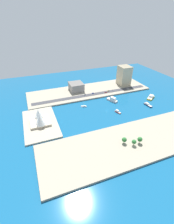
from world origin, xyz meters
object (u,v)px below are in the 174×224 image
office_block_beige (124,75)px  hatchback_blue (93,93)px  taxi_yellow_cab (108,91)px  carpark_squat_concrete (76,87)px  patrol_launch_navy (148,105)px  sailboat_small_white (84,106)px  opera_landmark (40,118)px  ferry_yellow_fast (151,97)px  van_white (128,89)px  traffic_light_waterfront (113,91)px  pickup_red (106,92)px  ferry_white_commuter (112,100)px  tugboat_red (118,112)px  sedan_silver (85,95)px

office_block_beige → hatchback_blue: office_block_beige is taller
office_block_beige → taxi_yellow_cab: office_block_beige is taller
carpark_squat_concrete → office_block_beige: (-5.91, -105.33, 12.04)m
hatchback_blue → taxi_yellow_cab: bearing=-91.6°
patrol_launch_navy → sailboat_small_white: bearing=71.0°
taxi_yellow_cab → opera_landmark: size_ratio=0.12×
ferry_yellow_fast → office_block_beige: size_ratio=0.54×
office_block_beige → van_white: 32.47m
traffic_light_waterfront → pickup_red: bearing=72.7°
ferry_white_commuter → taxi_yellow_cab: size_ratio=5.42×
sailboat_small_white → opera_landmark: opera_landmark is taller
sailboat_small_white → hatchback_blue: bearing=-40.8°
patrol_launch_navy → carpark_squat_concrete: size_ratio=0.61×
ferry_yellow_fast → taxi_yellow_cab: bearing=49.6°
hatchback_blue → traffic_light_waterfront: traffic_light_waterfront is taller
van_white → opera_landmark: 191.31m
patrol_launch_navy → pickup_red: bearing=34.3°
tugboat_red → hatchback_blue: (74.24, 11.51, 1.77)m
office_block_beige → pickup_red: office_block_beige is taller
opera_landmark → taxi_yellow_cab: bearing=-66.6°
carpark_squat_concrete → opera_landmark: size_ratio=0.81×
tugboat_red → taxi_yellow_cab: (73.34, -21.61, 1.76)m
patrol_launch_navy → taxi_yellow_cab: taxi_yellow_cab is taller
van_white → pickup_red: bearing=90.3°
ferry_yellow_fast → carpark_squat_concrete: carpark_squat_concrete is taller
tugboat_red → traffic_light_waterfront: (64.81, -25.82, 5.20)m
pickup_red → opera_landmark: size_ratio=0.14×
ferry_white_commuter → sailboat_small_white: 54.68m
van_white → opera_landmark: (-56.23, 182.73, 6.71)m
tugboat_red → patrol_launch_navy: (0.95, -59.55, -0.11)m
sailboat_small_white → van_white: bearing=-73.3°
ferry_yellow_fast → sedan_silver: 122.33m
sailboat_small_white → traffic_light_waterfront: size_ratio=1.77×
pickup_red → carpark_squat_concrete: bearing=57.1°
ferry_yellow_fast → taxi_yellow_cab: ferry_yellow_fast is taller
sailboat_small_white → carpark_squat_concrete: carpark_squat_concrete is taller
tugboat_red → ferry_white_commuter: size_ratio=0.51×
tugboat_red → sailboat_small_white: (36.53, 44.01, -0.56)m
sailboat_small_white → patrol_launch_navy: sailboat_small_white is taller
sailboat_small_white → patrol_launch_navy: size_ratio=0.65×
tugboat_red → hatchback_blue: bearing=8.8°
van_white → sedan_silver: size_ratio=0.96×
carpark_squat_concrete → office_block_beige: 106.18m
tugboat_red → traffic_light_waterfront: 69.96m
tugboat_red → office_block_beige: bearing=-35.9°
van_white → office_block_beige: bearing=-10.0°
ferry_yellow_fast → pickup_red: (47.24, 69.11, 1.21)m
sedan_silver → van_white: bearing=-93.1°
van_white → patrol_launch_navy: bearing=176.2°
traffic_light_waterfront → tugboat_red: bearing=158.3°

